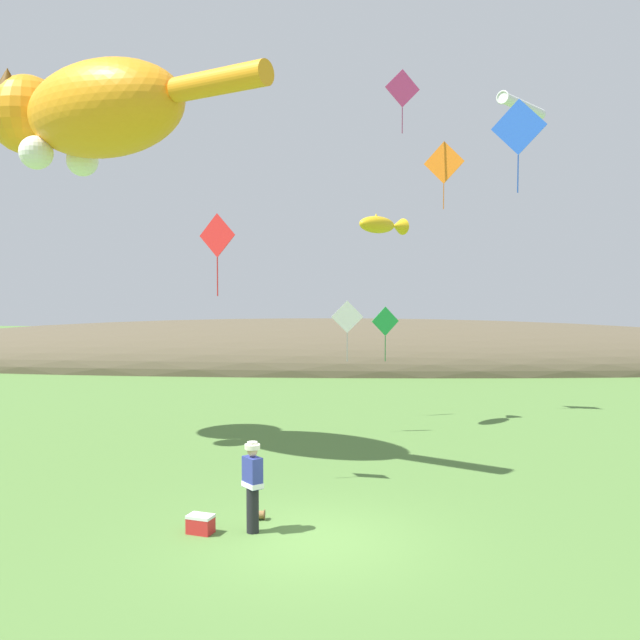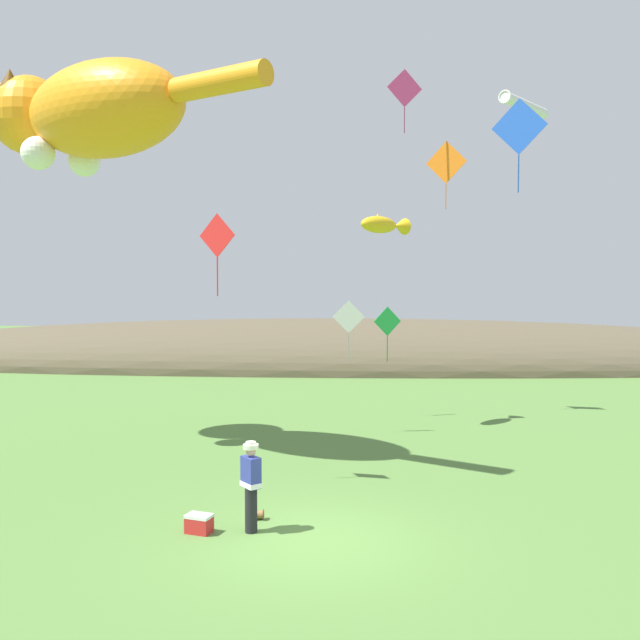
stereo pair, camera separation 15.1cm
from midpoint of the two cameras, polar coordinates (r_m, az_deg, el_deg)
The scene contains 14 objects.
ground_plane at distance 13.97m, azimuth -0.96°, elevation -17.24°, with size 120.00×120.00×0.00m, color #517A38.
distant_hill_ridge at distance 41.55m, azimuth 1.13°, elevation -3.48°, with size 61.71×12.46×5.22m.
festival_attendant at distance 14.16m, azimuth -5.73°, elevation -12.91°, with size 0.47×0.49×1.77m.
kite_spool at distance 15.09m, azimuth -5.05°, elevation -15.25°, with size 0.16×0.21×0.21m.
picnic_cooler at distance 14.48m, azimuth -9.84°, elevation -15.78°, with size 0.57×0.46×0.36m.
kite_giant_cat at distance 21.46m, azimuth -18.40°, elevation 15.42°, with size 8.90×5.97×3.04m.
kite_fish_windsock at distance 23.67m, azimuth 4.78°, elevation 7.59°, with size 1.87×1.89×0.64m.
kite_tube_streamer at distance 25.46m, azimuth 15.69°, elevation 16.16°, with size 2.16×2.65×0.44m.
kite_diamond_orange at distance 26.35m, azimuth 9.72°, elevation 12.28°, with size 1.37×0.66×2.41m.
kite_diamond_green at distance 25.19m, azimuth 5.08°, elevation -0.15°, with size 0.98×0.40×1.94m.
kite_diamond_pink at distance 26.27m, azimuth 6.44°, elevation 17.91°, with size 1.25×0.45×2.22m.
kite_diamond_red at distance 16.86m, azimuth -8.49°, elevation 6.63°, with size 0.92×0.48×1.92m.
kite_diamond_blue at distance 18.31m, azimuth 15.37°, elevation 14.62°, with size 1.21×0.60×2.24m.
kite_diamond_white at distance 22.33m, azimuth 2.00°, elevation 0.19°, with size 1.02×0.11×1.92m.
Camera 1 is at (0.63, -13.07, 4.90)m, focal length 40.00 mm.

